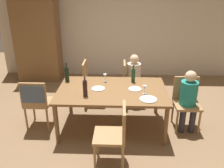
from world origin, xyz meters
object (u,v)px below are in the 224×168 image
Objects in this scene: chair_right_end at (186,99)px; wine_bottle_dark_red at (133,75)px; person_woman_host at (189,97)px; person_man_bearded at (135,75)px; chair_near at (116,132)px; dinner_plate_host at (148,99)px; chair_far_right at (129,80)px; wine_glass_centre at (145,88)px; wine_glass_near_left at (105,76)px; armoire_cabinet at (38,39)px; dinner_plate_guest_left at (98,89)px; dinner_plate_guest_right at (135,89)px; wine_bottle_short_olive at (67,73)px; wine_bottle_tall_green at (85,87)px; dining_table at (112,93)px; chair_far_left at (90,79)px; chair_left_end at (35,99)px.

chair_right_end is 1.04m from wine_bottle_dark_red.
person_man_bearded is at bearing -49.06° from person_woman_host.
dinner_plate_host is (0.50, 0.60, 0.21)m from chair_near.
wine_glass_centre is (0.21, -1.14, 0.31)m from chair_far_right.
wine_bottle_dark_red is 0.53m from wine_glass_near_left.
chair_right_end is 1.63m from chair_near.
dinner_plate_host is at bearing -46.05° from armoire_cabinet.
person_woman_host is at bearing -1.16° from dinner_plate_guest_left.
wine_glass_centre is at bearing -29.17° from chair_near.
chair_far_right is 0.99m from dinner_plate_guest_right.
wine_bottle_short_olive is at bearing 159.87° from wine_glass_centre.
chair_far_right is at bearing 59.05° from wine_bottle_tall_green.
dinner_plate_guest_right is at bearing -2.45° from person_woman_host.
dinner_plate_host is (0.59, -0.38, 0.08)m from dining_table.
wine_bottle_dark_red is at bearing 3.93° from chair_far_right.
wine_bottle_dark_red is at bearing 54.80° from chair_far_left.
chair_near reaches higher than dinner_plate_guest_right.
chair_far_left is (-0.60, 1.96, 0.00)m from chair_near.
dining_table is 12.62× the size of wine_glass_centre.
wine_glass_centre is (-0.78, -0.14, 0.21)m from person_woman_host.
person_woman_host is (3.36, -2.37, -0.46)m from armoire_cabinet.
wine_bottle_dark_red is 2.21× the size of wine_glass_centre.
armoire_cabinet is 3.10m from wine_bottle_tall_green.
dinner_plate_guest_right is (-0.92, 0.04, 0.11)m from person_woman_host.
wine_bottle_short_olive reaches higher than dinner_plate_host.
chair_near reaches higher than dinner_plate_host.
chair_far_right is at bearing -29.96° from armoire_cabinet.
chair_near is 1.06m from dinner_plate_guest_right.
wine_bottle_dark_red is at bearing 105.94° from dinner_plate_host.
wine_bottle_tall_green is (-1.74, -0.37, 0.36)m from chair_right_end.
chair_far_left is at bearing 132.67° from wine_glass_centre.
wine_glass_centre is (0.09, -1.14, 0.21)m from person_man_bearded.
dinner_plate_host is at bearing 5.83° from person_man_bearded.
dinner_plate_host is at bearing 25.54° from person_woman_host.
wine_bottle_tall_green reaches higher than chair_right_end.
wine_glass_near_left is 0.54× the size of dinner_plate_host.
chair_right_end is 2.65m from chair_left_end.
wine_bottle_short_olive reaches higher than chair_near.
wine_bottle_dark_red reaches higher than dinner_plate_host.
armoire_cabinet is at bearing -131.84° from chair_far_left.
chair_far_right is at bearing 93.93° from wine_bottle_dark_red.
wine_bottle_tall_green is (-0.51, 0.70, 0.36)m from chair_near.
wine_bottle_short_olive is 1.30m from dinner_plate_guest_right.
wine_glass_near_left is at bearing 9.79° from chair_near.
wine_glass_centre is at bearing -1.21° from chair_left_end.
armoire_cabinet is 3.39m from dinner_plate_guest_right.
armoire_cabinet is at bearing 130.97° from dining_table.
person_man_bearded reaches higher than wine_bottle_dark_red.
wine_bottle_short_olive reaches higher than person_man_bearded.
dinner_plate_host is 1.22× the size of dinner_plate_guest_right.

